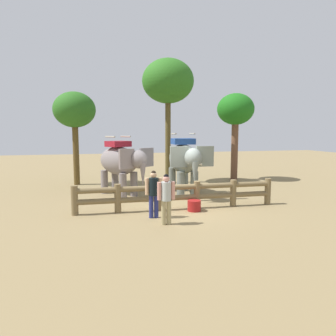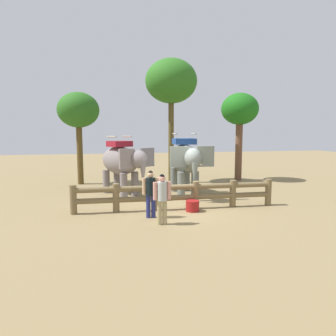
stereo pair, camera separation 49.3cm
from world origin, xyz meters
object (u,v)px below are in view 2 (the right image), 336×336
Objects in this scene: feed_bucket at (192,206)px; tourist_man_in_blue at (162,196)px; tree_far_left at (78,111)px; tree_back_center at (240,112)px; tourist_woman_in_black at (151,191)px; tree_far_right at (171,82)px; elephant_near_left at (122,162)px; log_fence at (176,194)px; elephant_center at (185,160)px.

tourist_man_in_blue is at bearing -136.16° from feed_bucket.
feed_bucket is (4.42, -6.98, -3.81)m from tree_far_left.
tree_back_center is at bearing 51.37° from tourist_man_in_blue.
tree_far_right is (2.27, 6.89, 4.69)m from tourist_woman_in_black.
elephant_near_left is 0.61× the size of tree_back_center.
tree_far_right is (5.05, -0.60, 1.62)m from tree_far_left.
tree_back_center is 4.43m from tree_far_right.
tourist_man_in_blue is (0.23, -0.84, -0.01)m from tourist_woman_in_black.
elephant_near_left is 4.76m from tree_far_left.
feed_bucket is at bearing -95.66° from tree_far_right.
tree_far_left is at bearing 109.88° from tourist_man_in_blue.
log_fence is at bearing 38.84° from tourist_woman_in_black.
log_fence is 3.72m from elephant_near_left.
feed_bucket is at bearing -57.65° from tree_far_left.
tree_far_right is (1.15, 5.99, 5.03)m from log_fence.
tree_back_center is at bearing -3.61° from tree_far_left.
tourist_woman_in_black is 0.87m from tourist_man_in_blue.
tree_far_left is (-3.91, 6.59, 3.41)m from log_fence.
tourist_woman_in_black is at bearing -122.15° from elephant_center.
log_fence reaches higher than feed_bucket.
tourist_woman_in_black is at bearing 105.13° from tourist_man_in_blue.
feed_bucket is at bearing -126.80° from tree_back_center.
tree_far_right reaches higher than feed_bucket.
elephant_center reaches higher than elephant_near_left.
tree_far_left reaches higher than tourist_man_in_blue.
elephant_near_left is 0.46× the size of tree_far_right.
elephant_center is 3.27m from feed_bucket.
tourist_woman_in_black is 1.01× the size of tourist_man_in_blue.
tree_far_right reaches higher than log_fence.
log_fence is at bearing -112.23° from elephant_center.
tree_far_right is at bearing -6.78° from tree_far_left.
tourist_man_in_blue is at bearing -117.13° from log_fence.
log_fence is 2.33× the size of elephant_center.
tree_far_right is 13.92× the size of feed_bucket.
tree_back_center is (6.42, 6.91, 3.15)m from tourist_woman_in_black.
tree_far_left is at bearing 176.39° from tree_back_center.
elephant_near_left is at bearing 100.61° from tourist_man_in_blue.
tree_back_center reaches higher than log_fence.
log_fence is at bearing -59.34° from tree_far_left.
tourist_man_in_blue is 3.24× the size of feed_bucket.
tree_far_left is 0.73× the size of tree_far_right.
log_fence is at bearing -100.85° from tree_far_right.
feed_bucket is (0.52, -0.39, -0.40)m from log_fence.
elephant_center is 5.32m from tree_far_right.
tourist_woman_in_black is (0.68, -4.01, -0.59)m from elephant_near_left.
elephant_center reaches higher than feed_bucket.
elephant_near_left is at bearing 99.64° from tourist_woman_in_black.
tourist_woman_in_black is 9.95m from tree_back_center.
feed_bucket is (2.32, -3.50, -1.33)m from elephant_near_left.
elephant_near_left is 2.89m from elephant_center.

